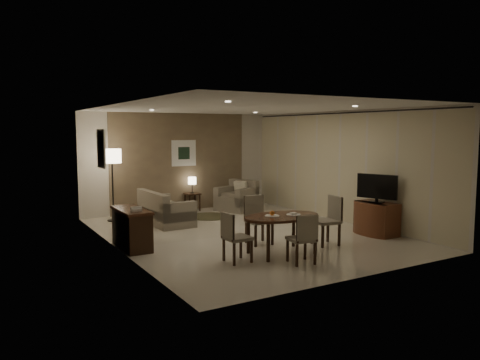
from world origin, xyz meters
TOP-DOWN VIEW (x-y plane):
  - room_shell at (0.00, 0.40)m, footprint 5.50×7.00m
  - taupe_accent at (0.00, 3.48)m, footprint 3.96×0.03m
  - curtain_wall at (2.68, 0.00)m, footprint 0.08×6.70m
  - curtain_rod at (2.68, 0.00)m, footprint 0.03×6.80m
  - art_back_frame at (0.10, 3.46)m, footprint 0.72×0.03m
  - art_back_canvas at (0.10, 3.44)m, footprint 0.34×0.01m
  - art_left_frame at (-2.72, 1.20)m, footprint 0.03×0.60m
  - art_left_canvas at (-2.71, 1.20)m, footprint 0.01×0.46m
  - downlight_nl at (-1.40, -1.80)m, footprint 0.10×0.10m
  - downlight_nr at (1.40, -1.80)m, footprint 0.10×0.10m
  - downlight_fl at (-1.40, 1.80)m, footprint 0.10×0.10m
  - downlight_fr at (1.40, 1.80)m, footprint 0.10×0.10m
  - console_desk at (-2.49, 0.00)m, footprint 0.48×1.20m
  - telephone at (-2.49, -0.30)m, footprint 0.20×0.14m
  - tv_cabinet at (2.40, -1.50)m, footprint 0.48×0.90m
  - flat_tv at (2.38, -1.50)m, footprint 0.36×0.85m
  - dining_table at (-0.27, -1.76)m, footprint 1.48×0.93m
  - chair_near at (-0.35, -2.42)m, footprint 0.47×0.47m
  - chair_far at (-0.23, -0.93)m, footprint 0.48×0.48m
  - chair_left at (-1.23, -1.82)m, footprint 0.42×0.42m
  - chair_right at (0.85, -1.65)m, footprint 0.51×0.51m
  - plate_a at (-0.45, -1.71)m, footprint 0.26×0.26m
  - plate_b at (-0.05, -1.81)m, footprint 0.26×0.26m
  - fruit_apple at (-0.45, -1.71)m, footprint 0.09×0.09m
  - napkin at (-0.05, -1.81)m, footprint 0.12×0.08m
  - round_rug at (0.25, 2.20)m, footprint 1.16×1.16m
  - sofa at (-1.06, 1.91)m, footprint 1.69×0.88m
  - armchair at (1.31, 2.64)m, footprint 1.18×1.21m
  - side_table at (0.25, 3.25)m, footprint 0.39×0.39m
  - table_lamp at (0.25, 3.25)m, footprint 0.22×0.22m
  - floor_lamp at (-2.06, 2.87)m, footprint 0.45×0.45m

SIDE VIEW (x-z plane):
  - round_rug at x=0.25m, z-range 0.00..0.01m
  - side_table at x=0.25m, z-range 0.00..0.49m
  - dining_table at x=-0.27m, z-range 0.00..0.69m
  - tv_cabinet at x=2.40m, z-range 0.00..0.70m
  - console_desk at x=-2.49m, z-range 0.00..0.75m
  - sofa at x=-1.06m, z-range 0.00..0.79m
  - armchair at x=1.31m, z-range 0.00..0.84m
  - chair_near at x=-0.35m, z-range 0.00..0.85m
  - chair_left at x=-1.23m, z-range 0.00..0.85m
  - chair_far at x=-0.23m, z-range 0.00..0.94m
  - chair_right at x=0.85m, z-range 0.00..0.95m
  - plate_a at x=-0.45m, z-range 0.69..0.71m
  - plate_b at x=-0.05m, z-range 0.69..0.71m
  - napkin at x=-0.05m, z-range 0.71..0.74m
  - table_lamp at x=0.25m, z-range 0.49..0.99m
  - fruit_apple at x=-0.45m, z-range 0.71..0.80m
  - telephone at x=-2.49m, z-range 0.76..0.85m
  - floor_lamp at x=-2.06m, z-range 0.00..1.78m
  - flat_tv at x=2.38m, z-range 0.72..1.32m
  - curtain_wall at x=2.68m, z-range 0.03..2.61m
  - taupe_accent at x=0.00m, z-range 0.00..2.70m
  - room_shell at x=0.00m, z-range 0.00..2.70m
  - art_back_frame at x=0.10m, z-range 1.24..1.96m
  - art_back_canvas at x=0.10m, z-range 1.43..1.77m
  - art_left_frame at x=-2.72m, z-range 1.45..2.25m
  - art_left_canvas at x=-2.71m, z-range 1.53..2.17m
  - curtain_rod at x=2.68m, z-range 2.62..2.66m
  - downlight_nl at x=-1.40m, z-range 2.68..2.69m
  - downlight_nr at x=1.40m, z-range 2.68..2.69m
  - downlight_fl at x=-1.40m, z-range 2.68..2.69m
  - downlight_fr at x=1.40m, z-range 2.68..2.69m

